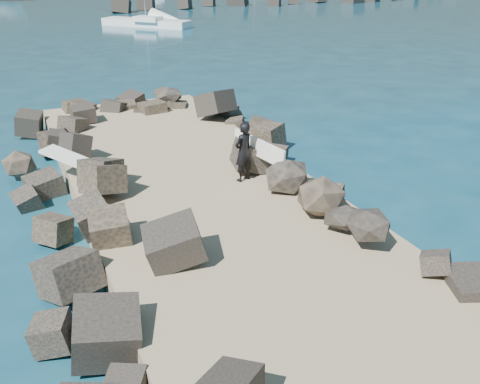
{
  "coord_description": "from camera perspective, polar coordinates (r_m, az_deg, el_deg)",
  "views": [
    {
      "loc": [
        -4.21,
        -10.42,
        6.11
      ],
      "look_at": [
        0.0,
        -1.0,
        1.5
      ],
      "focal_mm": 40.0,
      "sensor_mm": 36.0,
      "label": 1
    }
  ],
  "objects": [
    {
      "name": "ground",
      "position": [
        12.79,
        -1.83,
        -4.47
      ],
      "size": [
        800.0,
        800.0,
        0.0
      ],
      "primitive_type": "plane",
      "color": "#0F384C",
      "rests_on": "ground"
    },
    {
      "name": "jetty",
      "position": [
        11.06,
        2.13,
        -7.63
      ],
      "size": [
        6.0,
        26.0,
        0.6
      ],
      "primitive_type": "cube",
      "color": "#8C7759",
      "rests_on": "ground"
    },
    {
      "name": "riprap_left",
      "position": [
        10.62,
        -13.46,
        -8.57
      ],
      "size": [
        2.6,
        22.0,
        1.0
      ],
      "primitive_type": "cube",
      "color": "black",
      "rests_on": "ground"
    },
    {
      "name": "riprap_right",
      "position": [
        12.71,
        12.98,
        -2.78
      ],
      "size": [
        2.6,
        22.0,
        1.0
      ],
      "primitive_type": "cube",
      "color": "black",
      "rests_on": "ground"
    },
    {
      "name": "surfboard_resting",
      "position": [
        14.53,
        -16.55,
        2.62
      ],
      "size": [
        1.96,
        2.02,
        0.08
      ],
      "primitive_type": "cube",
      "rotation": [
        0.0,
        0.0,
        0.76
      ],
      "color": "white",
      "rests_on": "riprap_left"
    },
    {
      "name": "surfer_with_board",
      "position": [
        13.96,
        0.6,
        4.36
      ],
      "size": [
        1.08,
        1.91,
        1.58
      ],
      "color": "black",
      "rests_on": "jetty"
    },
    {
      "name": "sailboat_c",
      "position": [
        51.78,
        -9.96,
        17.37
      ],
      "size": [
        7.12,
        7.65,
        10.19
      ],
      "color": "white",
      "rests_on": "ground"
    }
  ]
}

